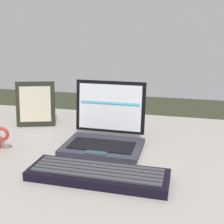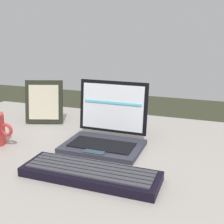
{
  "view_description": "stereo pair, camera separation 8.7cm",
  "coord_description": "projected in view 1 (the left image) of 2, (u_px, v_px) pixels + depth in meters",
  "views": [
    {
      "loc": [
        0.17,
        -0.8,
        1.11
      ],
      "look_at": [
        -0.03,
        0.01,
        0.86
      ],
      "focal_mm": 47.02,
      "sensor_mm": 36.0,
      "label": 1
    },
    {
      "loc": [
        0.25,
        -0.78,
        1.11
      ],
      "look_at": [
        -0.03,
        0.01,
        0.86
      ],
      "focal_mm": 47.02,
      "sensor_mm": 36.0,
      "label": 2
    }
  ],
  "objects": [
    {
      "name": "laptop_front",
      "position": [
        105.0,
        133.0,
        0.92
      ],
      "size": [
        0.24,
        0.19,
        0.2
      ],
      "color": "#2A2A36",
      "rests_on": "desk"
    },
    {
      "name": "photo_frame",
      "position": [
        36.0,
        104.0,
        1.11
      ],
      "size": [
        0.15,
        0.09,
        0.17
      ],
      "color": "black",
      "rests_on": "desk"
    },
    {
      "name": "external_keyboard",
      "position": [
        98.0,
        174.0,
        0.72
      ],
      "size": [
        0.35,
        0.11,
        0.03
      ],
      "color": "black",
      "rests_on": "desk"
    },
    {
      "name": "desk",
      "position": [
        120.0,
        184.0,
        0.92
      ],
      "size": [
        1.52,
        0.83,
        0.74
      ],
      "color": "gray",
      "rests_on": "ground"
    }
  ]
}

